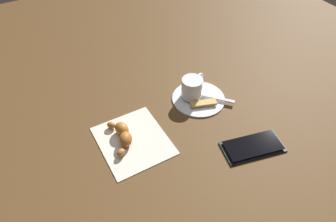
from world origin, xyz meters
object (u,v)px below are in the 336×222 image
at_px(saucer, 198,98).
at_px(espresso_cup, 192,87).
at_px(napkin, 133,140).
at_px(teaspoon, 203,95).
at_px(cell_phone, 253,146).
at_px(sugar_packet, 203,102).
at_px(croissant, 123,135).

relative_size(saucer, espresso_cup, 1.74).
bearing_deg(napkin, saucer, 11.82).
distance_m(saucer, teaspoon, 0.02).
relative_size(espresso_cup, cell_phone, 0.53).
distance_m(saucer, espresso_cup, 0.04).
bearing_deg(cell_phone, saucer, 94.84).
bearing_deg(cell_phone, napkin, 146.26).
height_order(sugar_packet, croissant, croissant).
bearing_deg(croissant, sugar_packet, 1.15).
xyz_separation_m(teaspoon, croissant, (-0.25, -0.03, 0.01)).
bearing_deg(teaspoon, napkin, -169.34).
height_order(espresso_cup, napkin, espresso_cup).
relative_size(espresso_cup, napkin, 0.47).
height_order(saucer, croissant, croissant).
height_order(sugar_packet, cell_phone, sugar_packet).
xyz_separation_m(sugar_packet, cell_phone, (0.02, -0.18, -0.01)).
distance_m(napkin, croissant, 0.03).
bearing_deg(espresso_cup, croissant, -168.45).
distance_m(teaspoon, croissant, 0.25).
relative_size(teaspoon, napkin, 0.59).
bearing_deg(napkin, espresso_cup, 16.51).
height_order(espresso_cup, sugar_packet, espresso_cup).
xyz_separation_m(sugar_packet, croissant, (-0.23, -0.00, 0.01)).
relative_size(teaspoon, sugar_packet, 1.50).
relative_size(espresso_cup, teaspoon, 0.79).
relative_size(saucer, napkin, 0.81).
height_order(espresso_cup, cell_phone, espresso_cup).
xyz_separation_m(teaspoon, napkin, (-0.23, -0.04, -0.01)).
xyz_separation_m(saucer, cell_phone, (0.02, -0.20, 0.00)).
bearing_deg(teaspoon, sugar_packet, -128.28).
relative_size(espresso_cup, croissant, 0.71).
xyz_separation_m(espresso_cup, cell_phone, (0.03, -0.22, -0.03)).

